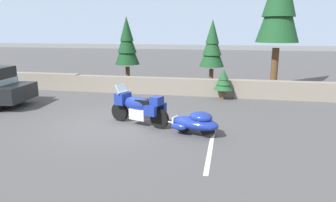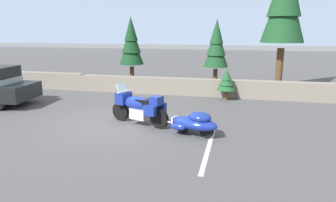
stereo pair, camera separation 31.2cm
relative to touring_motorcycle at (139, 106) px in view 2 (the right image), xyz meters
name	(u,v)px [view 2 (the right image)]	position (x,y,z in m)	size (l,w,h in m)	color
ground_plane	(117,123)	(-0.79, -0.10, -0.62)	(80.00, 80.00, 0.00)	#4C4C4F
stone_guard_wall	(165,86)	(-0.32, 5.07, -0.20)	(24.00, 0.56, 0.88)	gray
distant_ridgeline	(229,14)	(-0.79, 95.08, 7.38)	(240.00, 80.00, 16.00)	#7F93AD
touring_motorcycle	(139,106)	(0.00, 0.00, 0.00)	(2.22, 1.21, 1.33)	black
car_shaped_trailer	(195,122)	(2.01, -0.73, -0.21)	(2.19, 1.17, 0.76)	black
pine_tree_secondary	(216,46)	(1.99, 7.10, 1.68)	(1.32, 1.32, 3.68)	brown
pine_tree_far_right	(131,43)	(-2.64, 6.79, 1.79)	(1.35, 1.35, 3.85)	brown
pine_sapling_near	(226,81)	(2.70, 4.48, 0.25)	(0.85, 0.85, 1.40)	brown
parking_stripe_marker	(209,147)	(2.54, -1.60, -0.62)	(0.12, 3.60, 0.01)	silver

